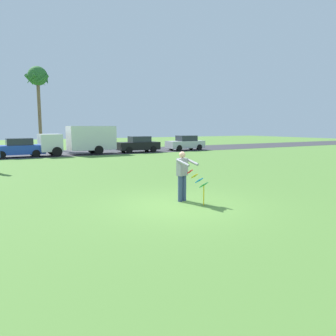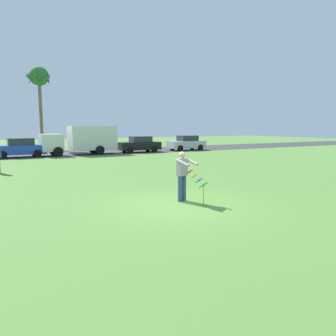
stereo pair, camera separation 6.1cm
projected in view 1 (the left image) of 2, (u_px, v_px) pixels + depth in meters
name	position (u px, v px, depth m)	size (l,w,h in m)	color
ground_plane	(179.00, 205.00, 10.61)	(120.00, 120.00, 0.00)	#568438
road_strip	(53.00, 154.00, 30.61)	(120.00, 8.00, 0.01)	#38383D
person_kite_flyer	(183.00, 174.00, 11.03)	(0.65, 0.73, 1.73)	#384772
kite_held	(199.00, 182.00, 10.52)	(0.66, 0.73, 1.16)	red
parked_car_blue	(18.00, 148.00, 26.87)	(4.26, 1.96, 1.60)	#2347B7
parked_truck_white_box	(83.00, 139.00, 29.43)	(6.76, 2.27, 2.62)	silver
parked_car_black	(139.00, 145.00, 32.23)	(4.21, 1.86, 1.60)	black
parked_car_silver	(186.00, 143.00, 34.95)	(4.23, 1.90, 1.60)	silver
palm_tree_right_near	(38.00, 80.00, 35.55)	(2.58, 2.71, 9.20)	brown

